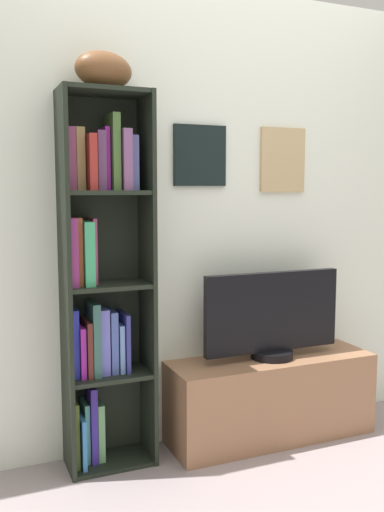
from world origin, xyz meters
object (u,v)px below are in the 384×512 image
at_px(bookshelf, 100,281).
at_px(tv_stand, 271,398).
at_px(football, 104,70).
at_px(television, 273,316).

xyz_separation_m(bookshelf, tv_stand, (0.89, -0.08, -0.67)).
xyz_separation_m(football, tv_stand, (0.86, -0.05, -1.62)).
relative_size(bookshelf, tv_stand, 1.59).
distance_m(bookshelf, tv_stand, 1.11).
relative_size(tv_stand, television, 1.44).
distance_m(football, television, 1.46).
distance_m(bookshelf, television, 0.92).
relative_size(football, tv_stand, 0.25).
height_order(bookshelf, tv_stand, bookshelf).
distance_m(tv_stand, television, 0.44).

